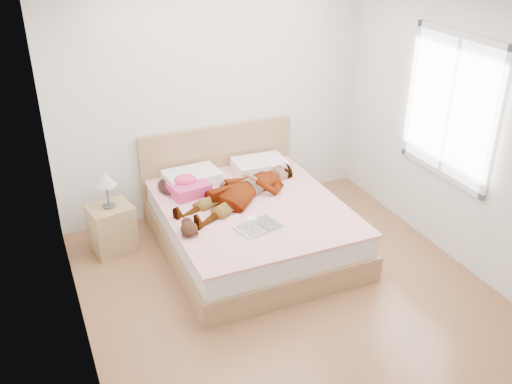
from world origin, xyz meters
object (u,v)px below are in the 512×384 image
towel (188,187)px  coffee_mug (251,223)px  woman (242,187)px  magazine (259,226)px  bed (249,221)px  phone (184,175)px  nightstand (112,225)px  plush_toy (189,228)px

towel → coffee_mug: 0.95m
woman → magazine: bearing=-33.5°
bed → magazine: size_ratio=4.33×
woman → coffee_mug: woman is taller
phone → nightstand: size_ratio=0.10×
bed → plush_toy: (-0.76, -0.38, 0.30)m
coffee_mug → plush_toy: bearing=169.1°
towel → magazine: (0.40, -0.92, -0.07)m
woman → plush_toy: bearing=-80.8°
bed → woman: bearing=98.3°
woman → coffee_mug: bearing=-40.1°
towel → nightstand: 0.87m
phone → magazine: phone is taller
bed → coffee_mug: bearing=-110.2°
woman → bed: 0.37m
bed → towel: 0.73m
nightstand → bed: bearing=-18.6°
plush_toy → towel: bearing=72.8°
towel → plush_toy: bearing=-107.2°
woman → bed: (0.02, -0.12, -0.34)m
woman → bed: bearing=-17.0°
bed → magazine: (-0.11, -0.53, 0.24)m
bed → coffee_mug: size_ratio=16.00×
woman → towel: woman is taller
towel → coffee_mug: size_ratio=3.37×
woman → phone: (-0.50, 0.40, 0.06)m
woman → nightstand: nightstand is taller
coffee_mug → bed: bearing=69.8°
towel → phone: bearing=90.7°
bed → towel: bed is taller
magazine → plush_toy: bearing=167.5°
nightstand → magazine: bearing=-38.6°
towel → magazine: towel is taller
coffee_mug → nightstand: 1.51m
phone → bed: bed is taller
plush_toy → nightstand: size_ratio=0.28×
woman → magazine: size_ratio=3.30×
plush_toy → woman: bearing=34.5°
woman → bed: size_ratio=0.76×
nightstand → towel: bearing=-3.5°
phone → towel: size_ratio=0.20×
magazine → plush_toy: (-0.65, 0.14, 0.06)m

